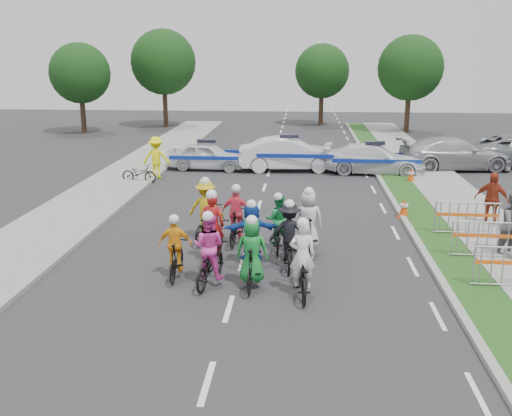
# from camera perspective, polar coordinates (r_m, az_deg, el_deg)

# --- Properties ---
(ground) EXTENTS (90.00, 90.00, 0.00)m
(ground) POSITION_cam_1_polar(r_m,az_deg,el_deg) (13.02, -2.73, -10.03)
(ground) COLOR #28282B
(ground) RESTS_ON ground
(curb_right) EXTENTS (0.20, 60.00, 0.12)m
(curb_right) POSITION_cam_1_polar(r_m,az_deg,el_deg) (17.91, 15.83, -3.23)
(curb_right) COLOR gray
(curb_right) RESTS_ON ground
(grass_strip) EXTENTS (1.20, 60.00, 0.11)m
(grass_strip) POSITION_cam_1_polar(r_m,az_deg,el_deg) (18.06, 18.01, -3.27)
(grass_strip) COLOR #244716
(grass_strip) RESTS_ON ground
(sidewalk_right) EXTENTS (2.40, 60.00, 0.13)m
(sidewalk_right) POSITION_cam_1_polar(r_m,az_deg,el_deg) (18.56, 23.43, -3.27)
(sidewalk_right) COLOR gray
(sidewalk_right) RESTS_ON ground
(sidewalk_left) EXTENTS (3.00, 60.00, 0.13)m
(sidewalk_left) POSITION_cam_1_polar(r_m,az_deg,el_deg) (19.31, -20.27, -2.25)
(sidewalk_left) COLOR gray
(sidewalk_left) RESTS_ON ground
(rider_0) EXTENTS (0.78, 1.94, 1.94)m
(rider_0) POSITION_cam_1_polar(r_m,az_deg,el_deg) (13.51, 4.63, -6.15)
(rider_0) COLOR black
(rider_0) RESTS_ON ground
(rider_1) EXTENTS (0.80, 1.79, 1.86)m
(rider_1) POSITION_cam_1_polar(r_m,az_deg,el_deg) (13.86, -0.40, -5.16)
(rider_1) COLOR black
(rider_1) RESTS_ON ground
(rider_2) EXTENTS (0.97, 1.95, 1.90)m
(rider_2) POSITION_cam_1_polar(r_m,az_deg,el_deg) (14.12, -4.70, -4.90)
(rider_2) COLOR black
(rider_2) RESTS_ON ground
(rider_3) EXTENTS (0.86, 1.63, 1.70)m
(rider_3) POSITION_cam_1_polar(r_m,az_deg,el_deg) (14.61, -8.00, -4.49)
(rider_3) COLOR black
(rider_3) RESTS_ON ground
(rider_4) EXTENTS (1.06, 1.86, 1.88)m
(rider_4) POSITION_cam_1_polar(r_m,az_deg,el_deg) (15.20, 3.32, -3.29)
(rider_4) COLOR black
(rider_4) RESTS_ON ground
(rider_5) EXTENTS (1.53, 1.82, 1.84)m
(rider_5) POSITION_cam_1_polar(r_m,az_deg,el_deg) (15.29, -0.43, -2.97)
(rider_5) COLOR black
(rider_5) RESTS_ON ground
(rider_6) EXTENTS (0.84, 2.06, 2.06)m
(rider_6) POSITION_cam_1_polar(r_m,az_deg,el_deg) (15.62, -4.33, -3.01)
(rider_6) COLOR black
(rider_6) RESTS_ON ground
(rider_7) EXTENTS (0.89, 1.93, 1.98)m
(rider_7) POSITION_cam_1_polar(r_m,az_deg,el_deg) (16.20, 5.23, -2.02)
(rider_7) COLOR black
(rider_7) RESTS_ON ground
(rider_8) EXTENTS (0.73, 1.71, 1.73)m
(rider_8) POSITION_cam_1_polar(r_m,az_deg,el_deg) (16.54, 2.20, -2.03)
(rider_8) COLOR black
(rider_8) RESTS_ON ground
(rider_9) EXTENTS (0.97, 1.80, 1.85)m
(rider_9) POSITION_cam_1_polar(r_m,az_deg,el_deg) (17.06, -1.94, -1.27)
(rider_9) COLOR black
(rider_9) RESTS_ON ground
(rider_10) EXTENTS (1.20, 2.05, 2.00)m
(rider_10) POSITION_cam_1_polar(r_m,az_deg,el_deg) (17.39, -5.00, -0.80)
(rider_10) COLOR black
(rider_10) RESTS_ON ground
(police_car_0) EXTENTS (4.00, 1.85, 1.33)m
(police_car_0) POSITION_cam_1_polar(r_m,az_deg,el_deg) (28.24, -4.92, 5.21)
(police_car_0) COLOR white
(police_car_0) RESTS_ON ground
(police_car_1) EXTENTS (4.99, 2.12, 1.60)m
(police_car_1) POSITION_cam_1_polar(r_m,az_deg,el_deg) (27.88, 3.32, 5.39)
(police_car_1) COLOR white
(police_car_1) RESTS_ON ground
(police_car_2) EXTENTS (4.93, 2.46, 1.38)m
(police_car_2) POSITION_cam_1_polar(r_m,az_deg,el_deg) (27.72, 11.73, 4.81)
(police_car_2) COLOR white
(police_car_2) RESTS_ON ground
(civilian_sedan) EXTENTS (5.66, 2.89, 1.57)m
(civilian_sedan) POSITION_cam_1_polar(r_m,az_deg,el_deg) (29.69, 19.22, 5.15)
(civilian_sedan) COLOR #A3A3A7
(civilian_sedan) RESTS_ON ground
(spectator_2) EXTENTS (1.16, 0.93, 1.84)m
(spectator_2) POSITION_cam_1_polar(r_m,az_deg,el_deg) (20.12, 22.47, 0.75)
(spectator_2) COLOR #98321B
(spectator_2) RESTS_ON ground
(marshal_hiviz) EXTENTS (1.24, 0.73, 1.90)m
(marshal_hiviz) POSITION_cam_1_polar(r_m,az_deg,el_deg) (26.49, -9.94, 5.00)
(marshal_hiviz) COLOR #FFFC0D
(marshal_hiviz) RESTS_ON ground
(barrier_1) EXTENTS (2.01, 0.56, 1.12)m
(barrier_1) POSITION_cam_1_polar(r_m,az_deg,el_deg) (16.91, 22.13, -3.10)
(barrier_1) COLOR #A5A8AD
(barrier_1) RESTS_ON ground
(barrier_2) EXTENTS (2.01, 0.54, 1.12)m
(barrier_2) POSITION_cam_1_polar(r_m,az_deg,el_deg) (18.84, 20.29, -1.10)
(barrier_2) COLOR #A5A8AD
(barrier_2) RESTS_ON ground
(cone_0) EXTENTS (0.40, 0.40, 0.70)m
(cone_0) POSITION_cam_1_polar(r_m,az_deg,el_deg) (20.45, 14.58, -0.04)
(cone_0) COLOR #F24C0C
(cone_0) RESTS_ON ground
(cone_1) EXTENTS (0.40, 0.40, 0.70)m
(cone_1) POSITION_cam_1_polar(r_m,az_deg,el_deg) (26.03, 15.26, 3.14)
(cone_1) COLOR #F24C0C
(cone_1) RESTS_ON ground
(parked_bike) EXTENTS (1.64, 0.75, 0.83)m
(parked_bike) POSITION_cam_1_polar(r_m,az_deg,el_deg) (25.77, -11.61, 3.42)
(parked_bike) COLOR black
(parked_bike) RESTS_ON ground
(tree_0) EXTENTS (4.20, 4.20, 6.30)m
(tree_0) POSITION_cam_1_polar(r_m,az_deg,el_deg) (42.64, -17.20, 12.74)
(tree_0) COLOR #382619
(tree_0) RESTS_ON ground
(tree_1) EXTENTS (4.55, 4.55, 6.82)m
(tree_1) POSITION_cam_1_polar(r_m,az_deg,el_deg) (42.34, 15.18, 13.35)
(tree_1) COLOR #382619
(tree_1) RESTS_ON ground
(tree_3) EXTENTS (4.90, 4.90, 7.35)m
(tree_3) POSITION_cam_1_polar(r_m,az_deg,el_deg) (44.93, -9.24, 14.20)
(tree_3) COLOR #382619
(tree_3) RESTS_ON ground
(tree_4) EXTENTS (4.20, 4.20, 6.30)m
(tree_4) POSITION_cam_1_polar(r_m,az_deg,el_deg) (45.71, 6.63, 13.42)
(tree_4) COLOR #382619
(tree_4) RESTS_ON ground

